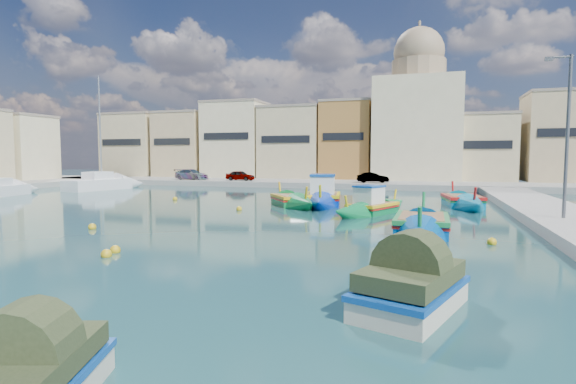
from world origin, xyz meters
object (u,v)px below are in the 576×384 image
at_px(tender_near, 26,384).
at_px(tender_far, 411,290).
at_px(luzzu_turquoise_cabin, 372,208).
at_px(yacht_mid, 11,190).
at_px(church_block, 418,115).
at_px(luzzu_cyan_mid, 462,202).
at_px(luzzu_blue_south, 422,227).
at_px(yacht_north, 114,184).
at_px(luzzu_green, 292,202).
at_px(quay_street_lamp, 566,135).
at_px(luzzu_blue_cabin, 323,199).

distance_m(tender_near, tender_far, 7.23).
height_order(luzzu_turquoise_cabin, yacht_mid, yacht_mid).
relative_size(church_block, luzzu_cyan_mid, 2.05).
height_order(luzzu_cyan_mid, luzzu_blue_south, luzzu_blue_south).
bearing_deg(yacht_north, luzzu_turquoise_cabin, -24.10).
relative_size(yacht_north, yacht_mid, 1.19).
xyz_separation_m(luzzu_green, luzzu_blue_south, (8.70, -8.99, 0.01)).
height_order(church_block, luzzu_cyan_mid, church_block).
height_order(quay_street_lamp, yacht_north, yacht_north).
bearing_deg(tender_near, church_block, 86.21).
bearing_deg(tender_far, yacht_mid, 149.55).
bearing_deg(luzzu_blue_south, yacht_mid, 164.06).
distance_m(luzzu_cyan_mid, tender_near, 28.88).
relative_size(luzzu_turquoise_cabin, luzzu_blue_cabin, 0.86).
xyz_separation_m(luzzu_green, tender_near, (3.98, -25.03, 0.12)).
xyz_separation_m(church_block, luzzu_blue_cabin, (-5.57, -27.16, -8.01)).
xyz_separation_m(luzzu_cyan_mid, yacht_mid, (-37.38, -1.96, 0.13)).
distance_m(quay_street_lamp, tender_near, 22.59).
bearing_deg(luzzu_blue_south, luzzu_cyan_mid, 78.31).
height_order(tender_far, yacht_north, yacht_north).
height_order(luzzu_turquoise_cabin, luzzu_blue_cabin, luzzu_blue_cabin).
xyz_separation_m(quay_street_lamp, yacht_mid, (-41.16, 6.67, -3.93)).
height_order(luzzu_green, yacht_mid, yacht_mid).
bearing_deg(luzzu_cyan_mid, luzzu_blue_south, -101.69).
distance_m(church_block, luzzu_turquoise_cabin, 32.10).
relative_size(quay_street_lamp, luzzu_blue_cabin, 0.84).
distance_m(luzzu_blue_cabin, tender_far, 21.69).
height_order(luzzu_blue_cabin, yacht_north, yacht_north).
xyz_separation_m(luzzu_blue_cabin, yacht_mid, (-28.15, -0.17, 0.01)).
xyz_separation_m(quay_street_lamp, yacht_north, (-37.46, 15.65, -3.85)).
bearing_deg(church_block, luzzu_blue_cabin, -101.59).
bearing_deg(church_block, tender_far, -88.67).
distance_m(tender_near, yacht_mid, 39.85).
xyz_separation_m(luzzu_turquoise_cabin, tender_far, (2.81, -16.78, 0.16)).
relative_size(luzzu_turquoise_cabin, yacht_north, 0.66).
xyz_separation_m(church_block, luzzu_green, (-7.51, -28.31, -8.13)).
bearing_deg(luzzu_turquoise_cabin, tender_near, -94.70).
bearing_deg(yacht_mid, quay_street_lamp, -9.21).
bearing_deg(church_block, luzzu_turquoise_cabin, -93.13).
height_order(luzzu_turquoise_cabin, luzzu_blue_south, luzzu_turquoise_cabin).
bearing_deg(luzzu_turquoise_cabin, luzzu_blue_south, -65.31).
bearing_deg(luzzu_cyan_mid, tender_far, -96.48).
height_order(luzzu_cyan_mid, luzzu_green, luzzu_cyan_mid).
bearing_deg(luzzu_blue_cabin, luzzu_blue_south, -56.30).
bearing_deg(luzzu_blue_south, yacht_north, 148.73).
distance_m(luzzu_blue_cabin, luzzu_cyan_mid, 9.41).
xyz_separation_m(luzzu_cyan_mid, tender_far, (-2.55, -22.43, 0.19)).
xyz_separation_m(luzzu_blue_cabin, yacht_north, (-24.44, 8.81, 0.08)).
bearing_deg(yacht_mid, luzzu_turquoise_cabin, -6.58).
bearing_deg(quay_street_lamp, tender_far, -114.65).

